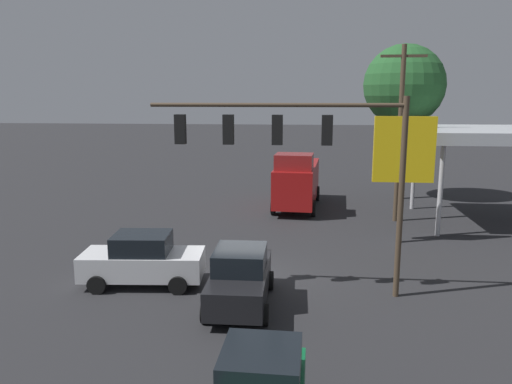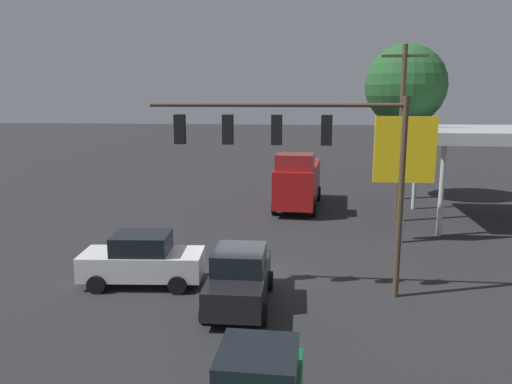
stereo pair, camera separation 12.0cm
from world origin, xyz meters
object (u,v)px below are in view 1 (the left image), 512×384
object	(u,v)px
utility_pole	(400,130)
delivery_truck	(297,181)
price_sign	(404,154)
sedan_far	(240,277)
traffic_signal_assembly	(299,145)
street_tree	(404,85)
sedan_waiting	(143,260)

from	to	relation	value
utility_pole	delivery_truck	bearing A→B (deg)	-26.46
price_sign	sedan_far	size ratio (longest dim) A/B	1.34
traffic_signal_assembly	utility_pole	distance (m)	12.00
price_sign	traffic_signal_assembly	bearing A→B (deg)	54.01
sedan_far	street_tree	distance (m)	21.04
price_sign	sedan_far	xyz separation A→B (m)	(6.63, 7.82, -3.27)
traffic_signal_assembly	delivery_truck	distance (m)	13.95
traffic_signal_assembly	sedan_far	xyz separation A→B (m)	(1.84, 1.23, -4.27)
delivery_truck	street_tree	world-z (taller)	street_tree
delivery_truck	street_tree	distance (m)	9.54
traffic_signal_assembly	sedan_waiting	distance (m)	7.07
traffic_signal_assembly	delivery_truck	bearing A→B (deg)	-89.26
traffic_signal_assembly	sedan_far	size ratio (longest dim) A/B	1.94
price_sign	sedan_waiting	distance (m)	12.64
delivery_truck	street_tree	xyz separation A→B (m)	(-6.77, -3.41, 5.78)
traffic_signal_assembly	utility_pole	xyz separation A→B (m)	(-5.33, -10.75, -0.20)
utility_pole	street_tree	xyz separation A→B (m)	(-1.27, -6.15, 2.45)
traffic_signal_assembly	sedan_far	distance (m)	4.82
utility_pole	street_tree	bearing A→B (deg)	-101.65
sedan_far	delivery_truck	bearing A→B (deg)	173.08
sedan_far	utility_pole	bearing A→B (deg)	148.64
street_tree	sedan_far	bearing A→B (deg)	65.04
traffic_signal_assembly	utility_pole	size ratio (longest dim) A/B	0.90
utility_pole	price_sign	size ratio (longest dim) A/B	1.60
traffic_signal_assembly	street_tree	size ratio (longest dim) A/B	0.85
sedan_waiting	utility_pole	bearing A→B (deg)	-140.52
street_tree	sedan_waiting	bearing A→B (deg)	53.76
price_sign	sedan_far	world-z (taller)	price_sign
sedan_far	street_tree	bearing A→B (deg)	154.59
price_sign	street_tree	size ratio (longest dim) A/B	0.59
price_sign	utility_pole	bearing A→B (deg)	-97.44
traffic_signal_assembly	sedan_waiting	xyz separation A→B (m)	(5.63, -0.22, -4.27)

